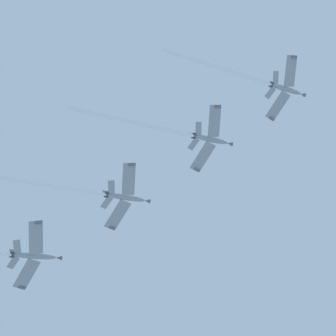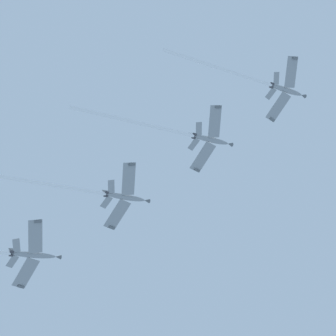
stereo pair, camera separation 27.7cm
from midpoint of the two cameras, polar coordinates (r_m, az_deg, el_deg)
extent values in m
ellipsoid|color=gray|center=(166.02, 12.11, 7.87)|extent=(5.07, 11.28, 6.58)
cone|color=#595E60|center=(170.35, 13.76, 7.27)|extent=(1.75, 2.24, 1.79)
ellipsoid|color=black|center=(167.82, 12.51, 7.73)|extent=(1.86, 3.07, 2.06)
cube|color=gray|center=(165.58, 11.28, 6.22)|extent=(9.22, 3.96, 1.79)
cube|color=#595E60|center=(165.71, 10.69, 4.92)|extent=(0.82, 1.71, 0.91)
cube|color=gray|center=(165.46, 12.57, 9.66)|extent=(9.38, 7.60, 1.79)
cube|color=#595E60|center=(165.50, 12.98, 11.02)|extent=(1.48, 1.78, 0.91)
cube|color=gray|center=(162.94, 10.54, 7.58)|extent=(3.61, 1.70, 0.95)
cube|color=gray|center=(162.88, 11.10, 9.08)|extent=(3.90, 3.48, 0.95)
cube|color=#595E60|center=(164.12, 10.58, 8.42)|extent=(1.23, 3.28, 3.58)
cylinder|color=#38383D|center=(162.33, 10.57, 8.25)|extent=(1.15, 1.44, 1.16)
cylinder|color=#38383D|center=(162.32, 10.68, 8.55)|extent=(1.15, 1.44, 1.16)
cylinder|color=white|center=(151.79, 5.39, 10.20)|extent=(11.16, 31.48, 17.03)
ellipsoid|color=gray|center=(154.91, 4.41, 2.92)|extent=(5.16, 11.22, 6.67)
cone|color=#595E60|center=(158.74, 6.37, 2.46)|extent=(1.77, 2.25, 1.80)
ellipsoid|color=black|center=(156.58, 4.92, 2.84)|extent=(1.88, 3.07, 2.07)
cube|color=gray|center=(155.21, 3.57, 1.13)|extent=(9.24, 4.04, 1.82)
cube|color=#595E60|center=(155.90, 2.99, -0.24)|extent=(0.84, 1.71, 0.93)
cube|color=gray|center=(153.73, 4.82, 4.82)|extent=(9.35, 7.65, 1.82)
cube|color=#595E60|center=(153.29, 5.20, 6.30)|extent=(1.49, 1.77, 0.93)
cube|color=gray|center=(152.52, 2.62, 2.48)|extent=(3.62, 1.73, 0.96)
cube|color=gray|center=(151.87, 3.16, 4.09)|extent=(3.89, 3.50, 0.96)
cube|color=#595E60|center=(153.45, 2.70, 3.41)|extent=(1.27, 3.29, 3.59)
cylinder|color=#38383D|center=(151.73, 2.61, 3.17)|extent=(1.16, 1.45, 1.17)
cylinder|color=#38383D|center=(151.60, 2.71, 3.49)|extent=(1.16, 1.45, 1.17)
cylinder|color=white|center=(142.79, -3.43, 4.73)|extent=(11.45, 31.24, 17.32)
ellipsoid|color=gray|center=(150.57, -4.48, -3.03)|extent=(5.09, 11.30, 6.51)
cone|color=#595E60|center=(153.58, -2.25, -3.40)|extent=(1.76, 2.24, 1.78)
ellipsoid|color=black|center=(152.00, -3.85, -3.06)|extent=(1.86, 3.08, 2.04)
cube|color=gray|center=(151.72, -5.32, -4.82)|extent=(9.22, 3.99, 1.77)
cube|color=#595E60|center=(153.04, -5.89, -6.18)|extent=(0.82, 1.72, 0.90)
cube|color=gray|center=(148.73, -4.14, -1.13)|extent=(9.38, 7.62, 1.77)
cube|color=#595E60|center=(147.73, -3.79, 0.38)|extent=(1.48, 1.78, 0.90)
cube|color=gray|center=(149.14, -6.45, -3.53)|extent=(3.61, 1.71, 0.94)
cube|color=gray|center=(147.84, -5.94, -1.92)|extent=(3.90, 3.49, 0.94)
cube|color=#595E60|center=(149.77, -6.30, -2.54)|extent=(1.24, 3.27, 3.57)
cylinder|color=#38383D|center=(148.20, -6.51, -2.86)|extent=(1.15, 1.44, 1.16)
cylinder|color=#38383D|center=(147.94, -6.41, -2.54)|extent=(1.15, 1.44, 1.16)
cylinder|color=white|center=(141.53, -13.44, -1.48)|extent=(11.58, 32.74, 17.40)
ellipsoid|color=gray|center=(149.44, -13.79, -8.73)|extent=(5.33, 11.25, 6.50)
cone|color=#595E60|center=(151.50, -11.35, -9.01)|extent=(1.79, 2.25, 1.78)
ellipsoid|color=black|center=(150.58, -13.07, -8.72)|extent=(1.92, 3.08, 2.04)
cube|color=gray|center=(151.39, -14.54, -10.48)|extent=(9.28, 4.19, 1.76)
cube|color=#595E60|center=(153.27, -15.02, -11.78)|extent=(0.86, 1.73, 0.90)
cube|color=gray|center=(147.02, -13.61, -6.89)|extent=(9.33, 7.75, 1.76)
cube|color=#595E60|center=(145.51, -13.35, -5.41)|extent=(1.51, 1.78, 0.90)
cube|color=gray|center=(149.05, -15.85, -9.28)|extent=(3.65, 1.79, 0.94)
cube|color=gray|center=(147.15, -15.46, -7.72)|extent=(3.88, 3.53, 0.94)
cube|color=#595E60|center=(149.36, -15.67, -8.27)|extent=(1.31, 3.25, 3.57)
cylinder|color=#38383D|center=(147.98, -15.98, -8.64)|extent=(1.17, 1.45, 1.16)
cylinder|color=#38383D|center=(147.60, -15.91, -8.33)|extent=(1.17, 1.45, 1.16)
camera|label=1|loc=(0.14, 89.95, -0.23)|focal=58.96mm
camera|label=2|loc=(0.14, -90.05, 0.23)|focal=58.96mm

